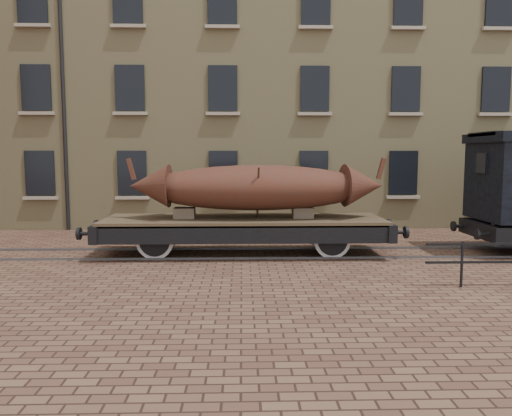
{
  "coord_description": "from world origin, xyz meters",
  "views": [
    {
      "loc": [
        -1.78,
        -14.32,
        2.86
      ],
      "look_at": [
        -1.36,
        0.5,
        1.3
      ],
      "focal_mm": 35.0,
      "sensor_mm": 36.0,
      "label": 1
    }
  ],
  "objects": [
    {
      "name": "rail_track",
      "position": [
        0.0,
        0.0,
        0.03
      ],
      "size": [
        30.0,
        1.52,
        0.06
      ],
      "color": "#59595E",
      "rests_on": "ground"
    },
    {
      "name": "iron_boat",
      "position": [
        -1.34,
        -0.0,
        1.95
      ],
      "size": [
        7.44,
        2.17,
        1.74
      ],
      "color": "#4C2015",
      "rests_on": "flatcar_wagon"
    },
    {
      "name": "warehouse_cream",
      "position": [
        3.0,
        9.99,
        7.0
      ],
      "size": [
        40.0,
        10.19,
        14.0
      ],
      "color": "tan",
      "rests_on": "ground"
    },
    {
      "name": "ground",
      "position": [
        0.0,
        0.0,
        0.0
      ],
      "size": [
        90.0,
        90.0,
        0.0
      ],
      "primitive_type": "plane",
      "color": "#4E3126"
    },
    {
      "name": "flatcar_wagon",
      "position": [
        -1.73,
        -0.0,
        0.85
      ],
      "size": [
        9.06,
        2.46,
        1.37
      ],
      "color": "#433320",
      "rests_on": "ground"
    }
  ]
}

